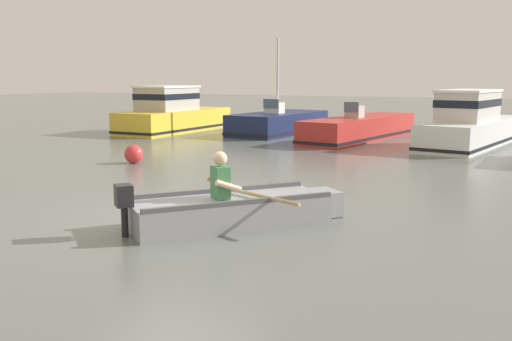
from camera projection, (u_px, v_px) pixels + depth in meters
The scene contains 7 objects.
ground_plane at pixel (179, 215), 9.83m from camera, with size 120.00×120.00×0.00m, color slate.
rowboat_with_person at pixel (234, 209), 9.12m from camera, with size 2.85×3.24×1.19m.
moored_boat_yellow at pixel (173, 114), 24.71m from camera, with size 2.08×6.09×1.96m.
moored_boat_navy at pixel (279, 124), 23.79m from camera, with size 2.51×5.35×3.88m.
moored_boat_red at pixel (360, 129), 21.68m from camera, with size 2.67×7.00×1.43m.
moored_boat_white at pixel (471, 125), 19.53m from camera, with size 2.84×6.95×1.91m.
mooring_buoy at pixel (134, 154), 15.65m from camera, with size 0.51×0.51×0.51m, color red.
Camera 1 is at (5.55, -7.92, 2.33)m, focal length 40.39 mm.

